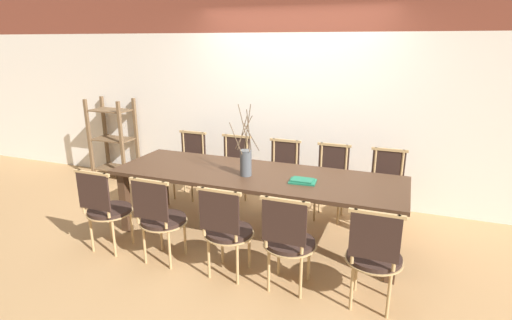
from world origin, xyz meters
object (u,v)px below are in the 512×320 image
Objects in this scene: vase_centerpiece at (246,162)px; shelving_rack at (113,139)px; chair_far_center at (282,174)px; dining_table at (256,181)px; book_stack at (303,181)px; chair_near_center at (226,228)px.

vase_centerpiece is 0.60× the size of shelving_rack.
shelving_rack reaches higher than chair_far_center.
dining_table is 2.47× the size of shelving_rack.
shelving_rack is (-3.29, 1.17, -0.13)m from book_stack.
vase_centerpiece is at bearing 82.85° from chair_far_center.
shelving_rack is at bearing 158.59° from dining_table.
vase_centerpiece is (-0.11, 0.72, 0.40)m from chair_near_center.
vase_centerpiece reaches higher than book_stack.
chair_far_center is (0.03, 0.81, -0.18)m from dining_table.
chair_far_center is 1.19× the size of vase_centerpiece.
dining_table is at bearing 92.01° from chair_near_center.
shelving_rack is (-2.69, 1.18, -0.26)m from vase_centerpiece.
vase_centerpiece is at bearing -130.73° from dining_table.
book_stack is 3.50m from shelving_rack.
chair_far_center is at bearing -5.66° from shelving_rack.
chair_far_center reaches higher than book_stack.
shelving_rack is at bearing -5.66° from chair_far_center.
chair_far_center is at bearing 87.55° from dining_table.
dining_table is 11.16× the size of book_stack.
chair_near_center and chair_far_center have the same top height.
chair_near_center is 3.38m from shelving_rack.
chair_far_center is (0.01, 1.62, 0.00)m from chair_near_center.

